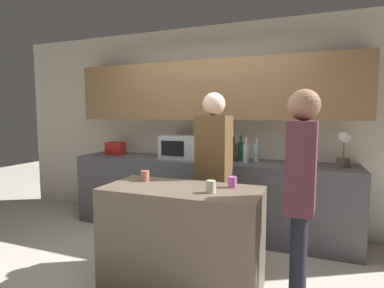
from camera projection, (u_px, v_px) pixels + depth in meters
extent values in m
plane|color=beige|center=(156.00, 287.00, 2.64)|extent=(14.00, 14.00, 0.00)
cube|color=beige|center=(214.00, 127.00, 4.13)|extent=(6.40, 0.08, 2.70)
cube|color=olive|center=(210.00, 91.00, 3.89)|extent=(3.74, 0.32, 0.75)
cube|color=#4C4C51|center=(206.00, 196.00, 3.88)|extent=(3.60, 0.62, 0.94)
cube|color=brown|center=(182.00, 238.00, 2.59)|extent=(1.35, 0.63, 0.90)
cube|color=#B7BABC|center=(182.00, 147.00, 3.96)|extent=(0.52, 0.38, 0.30)
cube|color=black|center=(172.00, 148.00, 3.80)|extent=(0.31, 0.01, 0.19)
cube|color=#B21E19|center=(116.00, 148.00, 4.33)|extent=(0.26, 0.16, 0.18)
cube|color=black|center=(113.00, 142.00, 4.34)|extent=(0.02, 0.11, 0.01)
cube|color=black|center=(118.00, 142.00, 4.31)|extent=(0.02, 0.11, 0.01)
cylinder|color=brown|center=(343.00, 163.00, 3.29)|extent=(0.14, 0.14, 0.10)
cylinder|color=#38662D|center=(344.00, 150.00, 3.28)|extent=(0.01, 0.01, 0.18)
sphere|color=silver|center=(344.00, 137.00, 3.26)|extent=(0.13, 0.13, 0.13)
cylinder|color=maroon|center=(225.00, 152.00, 3.71)|extent=(0.09, 0.09, 0.22)
cylinder|color=maroon|center=(225.00, 140.00, 3.70)|extent=(0.03, 0.03, 0.09)
cylinder|color=#472814|center=(234.00, 152.00, 3.72)|extent=(0.07, 0.07, 0.22)
cylinder|color=#472814|center=(234.00, 140.00, 3.71)|extent=(0.03, 0.03, 0.09)
cylinder|color=#194723|center=(241.00, 152.00, 3.76)|extent=(0.08, 0.08, 0.23)
cylinder|color=#194723|center=(241.00, 139.00, 3.74)|extent=(0.03, 0.03, 0.09)
cylinder|color=silver|center=(246.00, 154.00, 3.58)|extent=(0.07, 0.07, 0.22)
cylinder|color=silver|center=(246.00, 141.00, 3.57)|extent=(0.03, 0.03, 0.09)
cylinder|color=silver|center=(256.00, 153.00, 3.70)|extent=(0.07, 0.07, 0.21)
cylinder|color=silver|center=(257.00, 141.00, 3.68)|extent=(0.02, 0.02, 0.08)
cylinder|color=beige|center=(211.00, 187.00, 2.37)|extent=(0.07, 0.07, 0.10)
cylinder|color=#CA5FAE|center=(232.00, 182.00, 2.55)|extent=(0.08, 0.08, 0.09)
cylinder|color=#B76C5E|center=(145.00, 176.00, 2.80)|extent=(0.08, 0.08, 0.10)
cylinder|color=black|center=(297.00, 271.00, 2.12)|extent=(0.11, 0.11, 0.82)
cylinder|color=black|center=(299.00, 261.00, 2.27)|extent=(0.11, 0.11, 0.82)
cube|color=#5B2C39|center=(302.00, 167.00, 2.13)|extent=(0.21, 0.35, 0.65)
sphere|color=#9E7051|center=(304.00, 105.00, 2.08)|extent=(0.22, 0.22, 0.22)
cylinder|color=black|center=(220.00, 223.00, 3.04)|extent=(0.11, 0.11, 0.84)
cylinder|color=black|center=(206.00, 220.00, 3.12)|extent=(0.11, 0.11, 0.84)
cube|color=brown|center=(214.00, 149.00, 3.01)|extent=(0.37, 0.25, 0.67)
sphere|color=beige|center=(214.00, 104.00, 2.97)|extent=(0.23, 0.23, 0.23)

